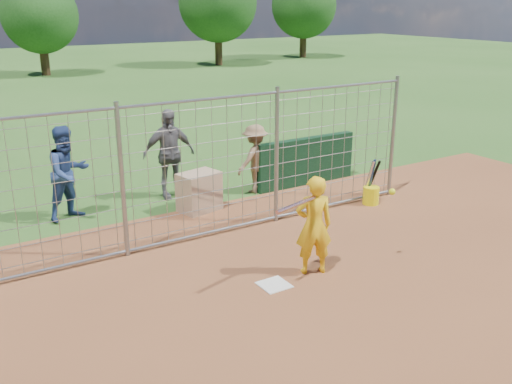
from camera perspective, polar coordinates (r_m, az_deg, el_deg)
ground at (r=8.85m, az=1.10°, el=-8.82°), size 100.00×100.00×0.00m
home_plate at (r=8.70m, az=1.82°, el=-9.27°), size 0.43×0.43×0.02m
dugout_wall at (r=13.24m, az=5.01°, el=3.08°), size 2.60×0.20×1.10m
batter at (r=8.82m, az=5.80°, el=-3.34°), size 0.68×0.57×1.59m
bystander_a at (r=11.55m, az=-18.26°, el=1.81°), size 1.08×0.97×1.85m
bystander_b at (r=12.33m, az=-8.71°, el=3.79°), size 1.17×0.56×1.94m
bystander_c at (r=12.59m, az=-0.10°, el=3.35°), size 1.10×0.82×1.53m
equipment_bin at (r=11.60m, az=-5.71°, el=0.03°), size 0.90×0.71×0.80m
equipment_in_play at (r=8.45m, az=6.52°, el=-0.94°), size 2.20×0.39×0.14m
bucket_with_bats at (r=12.19m, az=11.42°, el=-0.09°), size 0.34×0.40×0.97m
backstop_fence at (r=10.00m, az=-5.10°, el=2.17°), size 9.08×0.08×2.60m
tree_line at (r=35.50m, az=-20.75°, el=16.88°), size 44.66×6.72×6.48m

